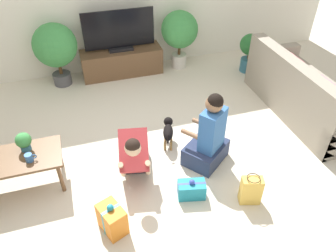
{
  "coord_description": "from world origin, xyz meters",
  "views": [
    {
      "loc": [
        -0.66,
        -2.86,
        2.88
      ],
      "look_at": [
        0.26,
        0.09,
        0.45
      ],
      "focal_mm": 35.0,
      "sensor_mm": 36.0,
      "label": 1
    }
  ],
  "objects_px": {
    "sofa_right": "(304,94)",
    "tv_console": "(122,62)",
    "potted_plant_corner_right": "(250,50)",
    "person_sitting": "(209,138)",
    "coffee_table": "(12,162)",
    "person_kneeling": "(134,152)",
    "tv": "(119,33)",
    "gift_box_b": "(191,189)",
    "gift_bag_a": "(251,190)",
    "potted_plant_back_left": "(55,47)",
    "tabletop_plant": "(24,141)",
    "potted_plant_back_right": "(180,32)",
    "gift_box_a": "(112,219)",
    "dog": "(168,130)",
    "mug": "(29,158)"
  },
  "relations": [
    {
      "from": "sofa_right",
      "to": "tv_console",
      "type": "distance_m",
      "value": 3.02
    },
    {
      "from": "sofa_right",
      "to": "potted_plant_back_right",
      "type": "bearing_deg",
      "value": 33.8
    },
    {
      "from": "tv_console",
      "to": "gift_box_a",
      "type": "xyz_separation_m",
      "value": [
        -0.71,
        -3.16,
        -0.07
      ]
    },
    {
      "from": "tv_console",
      "to": "gift_box_b",
      "type": "relative_size",
      "value": 4.15
    },
    {
      "from": "potted_plant_back_left",
      "to": "person_sitting",
      "type": "relative_size",
      "value": 1.05
    },
    {
      "from": "dog",
      "to": "mug",
      "type": "height_order",
      "value": "mug"
    },
    {
      "from": "potted_plant_back_right",
      "to": "person_sitting",
      "type": "distance_m",
      "value": 2.52
    },
    {
      "from": "gift_box_a",
      "to": "tabletop_plant",
      "type": "height_order",
      "value": "tabletop_plant"
    },
    {
      "from": "gift_bag_a",
      "to": "tabletop_plant",
      "type": "distance_m",
      "value": 2.51
    },
    {
      "from": "gift_box_a",
      "to": "gift_bag_a",
      "type": "relative_size",
      "value": 1.02
    },
    {
      "from": "sofa_right",
      "to": "tv_console",
      "type": "xyz_separation_m",
      "value": [
        -2.31,
        1.95,
        -0.08
      ]
    },
    {
      "from": "tv",
      "to": "gift_box_b",
      "type": "height_order",
      "value": "tv"
    },
    {
      "from": "dog",
      "to": "gift_bag_a",
      "type": "bearing_deg",
      "value": 132.98
    },
    {
      "from": "potted_plant_corner_right",
      "to": "mug",
      "type": "height_order",
      "value": "potted_plant_corner_right"
    },
    {
      "from": "potted_plant_corner_right",
      "to": "mug",
      "type": "distance_m",
      "value": 4.02
    },
    {
      "from": "gift_bag_a",
      "to": "potted_plant_back_left",
      "type": "bearing_deg",
      "value": 119.55
    },
    {
      "from": "person_sitting",
      "to": "gift_bag_a",
      "type": "bearing_deg",
      "value": 66.97
    },
    {
      "from": "person_kneeling",
      "to": "dog",
      "type": "bearing_deg",
      "value": 48.03
    },
    {
      "from": "coffee_table",
      "to": "dog",
      "type": "height_order",
      "value": "coffee_table"
    },
    {
      "from": "gift_box_b",
      "to": "gift_bag_a",
      "type": "height_order",
      "value": "gift_bag_a"
    },
    {
      "from": "potted_plant_back_left",
      "to": "gift_box_b",
      "type": "relative_size",
      "value": 3.14
    },
    {
      "from": "potted_plant_corner_right",
      "to": "gift_bag_a",
      "type": "distance_m",
      "value": 3.02
    },
    {
      "from": "tv_console",
      "to": "mug",
      "type": "distance_m",
      "value": 2.78
    },
    {
      "from": "coffee_table",
      "to": "potted_plant_corner_right",
      "type": "distance_m",
      "value": 4.16
    },
    {
      "from": "coffee_table",
      "to": "person_kneeling",
      "type": "distance_m",
      "value": 1.33
    },
    {
      "from": "sofa_right",
      "to": "potted_plant_back_left",
      "type": "height_order",
      "value": "potted_plant_back_left"
    },
    {
      "from": "coffee_table",
      "to": "dog",
      "type": "xyz_separation_m",
      "value": [
        1.84,
        0.23,
        -0.17
      ]
    },
    {
      "from": "potted_plant_corner_right",
      "to": "person_kneeling",
      "type": "xyz_separation_m",
      "value": [
        -2.48,
        -1.87,
        -0.09
      ]
    },
    {
      "from": "person_sitting",
      "to": "gift_box_b",
      "type": "xyz_separation_m",
      "value": [
        -0.38,
        -0.48,
        -0.26
      ]
    },
    {
      "from": "gift_bag_a",
      "to": "mug",
      "type": "xyz_separation_m",
      "value": [
        -2.2,
        0.87,
        0.31
      ]
    },
    {
      "from": "tv_console",
      "to": "potted_plant_back_right",
      "type": "xyz_separation_m",
      "value": [
        1.04,
        -0.05,
        0.44
      ]
    },
    {
      "from": "coffee_table",
      "to": "person_sitting",
      "type": "distance_m",
      "value": 2.22
    },
    {
      "from": "gift_bag_a",
      "to": "mug",
      "type": "height_order",
      "value": "mug"
    },
    {
      "from": "potted_plant_corner_right",
      "to": "person_sitting",
      "type": "distance_m",
      "value": 2.51
    },
    {
      "from": "potted_plant_corner_right",
      "to": "person_sitting",
      "type": "bearing_deg",
      "value": -129.24
    },
    {
      "from": "gift_box_b",
      "to": "tabletop_plant",
      "type": "height_order",
      "value": "tabletop_plant"
    },
    {
      "from": "potted_plant_back_left",
      "to": "person_sitting",
      "type": "height_order",
      "value": "potted_plant_back_left"
    },
    {
      "from": "sofa_right",
      "to": "tabletop_plant",
      "type": "xyz_separation_m",
      "value": [
        -3.78,
        -0.23,
        0.26
      ]
    },
    {
      "from": "coffee_table",
      "to": "dog",
      "type": "bearing_deg",
      "value": 7.09
    },
    {
      "from": "potted_plant_back_left",
      "to": "gift_box_a",
      "type": "bearing_deg",
      "value": -84.0
    },
    {
      "from": "person_kneeling",
      "to": "tabletop_plant",
      "type": "height_order",
      "value": "person_kneeling"
    },
    {
      "from": "dog",
      "to": "person_kneeling",
      "type": "bearing_deg",
      "value": 54.13
    },
    {
      "from": "potted_plant_back_right",
      "to": "gift_box_b",
      "type": "relative_size",
      "value": 3.1
    },
    {
      "from": "person_kneeling",
      "to": "gift_box_b",
      "type": "bearing_deg",
      "value": -35.4
    },
    {
      "from": "potted_plant_back_right",
      "to": "tabletop_plant",
      "type": "xyz_separation_m",
      "value": [
        -2.51,
        -2.12,
        -0.11
      ]
    },
    {
      "from": "gift_box_a",
      "to": "tabletop_plant",
      "type": "relative_size",
      "value": 1.69
    },
    {
      "from": "person_sitting",
      "to": "gift_box_a",
      "type": "relative_size",
      "value": 2.63
    },
    {
      "from": "potted_plant_back_left",
      "to": "mug",
      "type": "height_order",
      "value": "potted_plant_back_left"
    },
    {
      "from": "tv",
      "to": "person_sitting",
      "type": "height_order",
      "value": "tv"
    },
    {
      "from": "coffee_table",
      "to": "tabletop_plant",
      "type": "relative_size",
      "value": 4.73
    }
  ]
}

